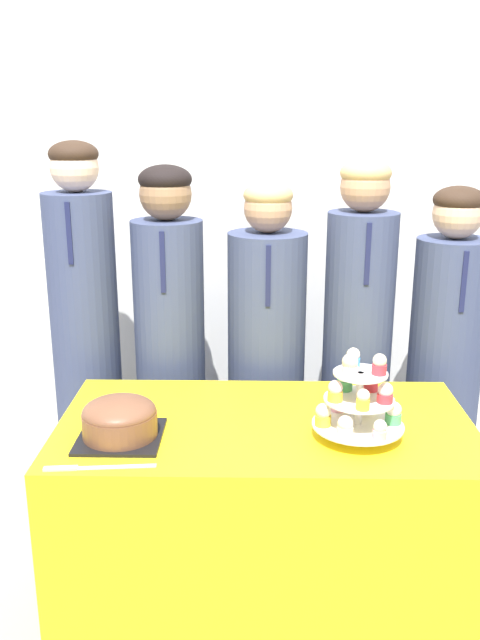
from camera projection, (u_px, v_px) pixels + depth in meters
wall_back at (263, 188)px, 2.96m from camera, size 9.00×0.06×2.70m
table at (264, 527)px, 2.19m from camera, size 1.27×0.68×0.75m
round_cake at (120, 419)px, 1.96m from camera, size 0.24×0.24×0.12m
cake_knife at (81, 468)px, 1.80m from camera, size 0.30×0.05×0.01m
cupcake_stand at (358, 399)px, 1.95m from camera, size 0.27×0.27×0.27m
student_0 at (87, 354)px, 2.64m from camera, size 0.26×0.26×1.57m
student_1 at (171, 364)px, 2.64m from camera, size 0.27×0.27×1.48m
student_2 at (266, 376)px, 2.65m from camera, size 0.30×0.30×1.42m
student_3 at (356, 363)px, 2.63m from camera, size 0.26×0.27×1.50m
student_4 at (443, 377)px, 2.64m from camera, size 0.28×0.28×1.41m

